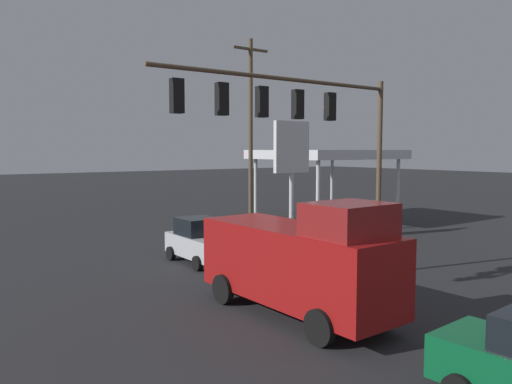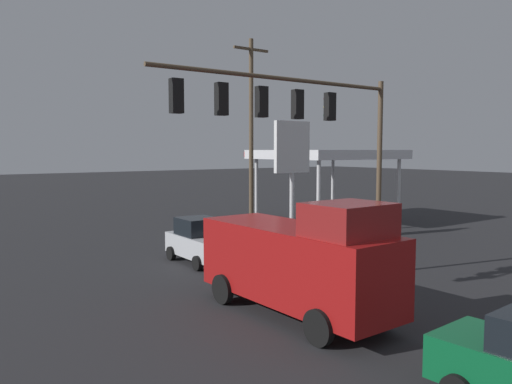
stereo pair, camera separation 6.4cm
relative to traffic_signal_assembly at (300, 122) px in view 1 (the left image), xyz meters
The scene contains 7 objects.
ground_plane 5.99m from the traffic_signal_assembly, 86.34° to the right, with size 200.00×200.00×0.00m, color #262628.
traffic_signal_assembly is the anchor object (origin of this frame).
utility_pole 12.40m from the traffic_signal_assembly, 117.19° to the right, with size 2.40×0.26×11.46m.
gas_station_canopy 17.10m from the traffic_signal_assembly, 136.82° to the right, with size 8.54×7.57×4.99m.
price_sign 9.34m from the traffic_signal_assembly, 128.05° to the right, with size 2.27×0.27×6.52m.
delivery_truck 5.10m from the traffic_signal_assembly, 49.62° to the left, with size 2.71×6.86×3.58m.
hatchback_crossing 7.81m from the traffic_signal_assembly, 83.68° to the right, with size 1.97×3.80×1.97m.
Camera 1 is at (11.39, 13.81, 4.96)m, focal length 35.00 mm.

